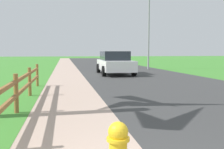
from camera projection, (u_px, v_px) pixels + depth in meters
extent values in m
plane|color=#408930|center=(76.00, 66.00, 26.46)|extent=(120.00, 120.00, 0.00)
cube|color=#393939|center=(106.00, 65.00, 29.06)|extent=(7.00, 66.00, 0.01)
cube|color=tan|center=(47.00, 66.00, 27.87)|extent=(6.00, 66.00, 0.01)
cube|color=#408930|center=(32.00, 66.00, 27.60)|extent=(5.00, 66.00, 0.00)
cylinder|color=yellow|center=(118.00, 139.00, 2.76)|extent=(0.25, 0.25, 0.03)
sphere|color=yellow|center=(118.00, 132.00, 2.76)|extent=(0.22, 0.22, 0.22)
cube|color=gold|center=(118.00, 125.00, 2.75)|extent=(0.04, 0.04, 0.04)
cylinder|color=olive|center=(16.00, 94.00, 6.22)|extent=(0.11, 0.11, 0.96)
cylinder|color=olive|center=(30.00, 82.00, 8.68)|extent=(0.11, 0.11, 0.96)
cylinder|color=olive|center=(37.00, 75.00, 11.14)|extent=(0.11, 0.11, 0.96)
cube|color=olive|center=(16.00, 96.00, 6.23)|extent=(0.07, 10.05, 0.09)
cube|color=olive|center=(16.00, 82.00, 6.20)|extent=(0.07, 10.05, 0.09)
cube|color=white|center=(115.00, 65.00, 17.17)|extent=(1.94, 4.76, 0.66)
cube|color=#1E232B|center=(114.00, 56.00, 17.30)|extent=(1.68, 2.62, 0.59)
cylinder|color=black|center=(98.00, 68.00, 18.48)|extent=(0.23, 0.65, 0.65)
cylinder|color=black|center=(124.00, 68.00, 18.79)|extent=(0.23, 0.65, 0.65)
cylinder|color=black|center=(104.00, 71.00, 15.60)|extent=(0.23, 0.65, 0.65)
cylinder|color=black|center=(134.00, 71.00, 15.91)|extent=(0.23, 0.65, 0.65)
cylinder|color=gray|center=(149.00, 26.00, 21.56)|extent=(0.14, 0.14, 7.22)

